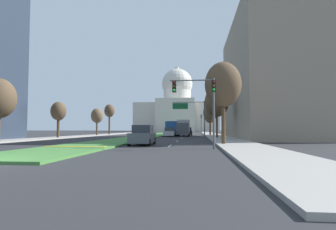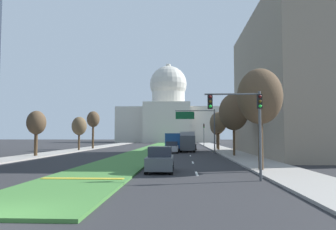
% 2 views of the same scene
% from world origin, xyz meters
% --- Properties ---
extents(ground_plane, '(260.00, 260.00, 0.00)m').
position_xyz_m(ground_plane, '(0.00, 57.68, 0.00)').
color(ground_plane, '#2B2B2D').
extents(grass_median, '(5.25, 103.82, 0.14)m').
position_xyz_m(grass_median, '(0.00, 51.91, 0.07)').
color(grass_median, '#427A38').
rests_on(grass_median, ground_plane).
extents(median_curb_nose, '(4.72, 0.50, 0.04)m').
position_xyz_m(median_curb_nose, '(0.00, 8.73, 0.16)').
color(median_curb_nose, gold).
rests_on(median_curb_nose, grass_median).
extents(lane_dashes_right, '(0.16, 66.46, 0.01)m').
position_xyz_m(lane_dashes_right, '(6.67, 46.77, 0.00)').
color(lane_dashes_right, silver).
rests_on(lane_dashes_right, ground_plane).
extents(sidewalk_left, '(4.00, 103.82, 0.15)m').
position_xyz_m(sidewalk_left, '(-12.72, 46.14, 0.07)').
color(sidewalk_left, '#9E9991').
rests_on(sidewalk_left, ground_plane).
extents(sidewalk_right, '(4.00, 103.82, 0.15)m').
position_xyz_m(sidewalk_right, '(12.72, 46.14, 0.07)').
color(sidewalk_right, '#9E9991').
rests_on(sidewalk_right, ground_plane).
extents(midrise_block_right, '(12.43, 27.34, 18.30)m').
position_xyz_m(midrise_block_right, '(20.94, 33.06, 9.15)').
color(midrise_block_right, gray).
rests_on(midrise_block_right, ground_plane).
extents(capitol_building, '(37.56, 25.22, 30.54)m').
position_xyz_m(capitol_building, '(0.00, 114.59, 10.42)').
color(capitol_building, beige).
rests_on(capitol_building, ground_plane).
extents(traffic_light_near_right, '(3.34, 0.35, 5.20)m').
position_xyz_m(traffic_light_near_right, '(9.38, 9.32, 3.80)').
color(traffic_light_near_right, '#515456').
rests_on(traffic_light_near_right, ground_plane).
extents(traffic_light_far_right, '(0.28, 0.35, 5.20)m').
position_xyz_m(traffic_light_far_right, '(10.22, 59.76, 3.31)').
color(traffic_light_far_right, '#515456').
rests_on(traffic_light_far_right, ground_plane).
extents(overhead_guide_sign, '(5.95, 0.20, 6.50)m').
position_xyz_m(overhead_guide_sign, '(8.18, 38.51, 4.67)').
color(overhead_guide_sign, '#515456').
rests_on(overhead_guide_sign, ground_plane).
extents(street_tree_right_near, '(3.27, 3.27, 7.53)m').
position_xyz_m(street_tree_right_near, '(11.37, 14.08, 5.44)').
color(street_tree_right_near, '#4C3823').
rests_on(street_tree_right_near, ground_plane).
extents(street_tree_left_mid, '(2.32, 2.32, 5.63)m').
position_xyz_m(street_tree_left_mid, '(-12.18, 28.90, 4.09)').
color(street_tree_left_mid, '#4C3823').
rests_on(street_tree_left_mid, ground_plane).
extents(street_tree_right_mid, '(3.62, 3.62, 7.77)m').
position_xyz_m(street_tree_right_mid, '(12.02, 30.51, 5.49)').
color(street_tree_right_mid, '#4C3823').
rests_on(street_tree_right_mid, ground_plane).
extents(street_tree_left_far, '(2.50, 2.50, 5.76)m').
position_xyz_m(street_tree_left_far, '(-11.86, 44.19, 4.15)').
color(street_tree_left_far, '#4C3823').
rests_on(street_tree_left_far, ground_plane).
extents(street_tree_right_far, '(2.94, 2.94, 6.66)m').
position_xyz_m(street_tree_right_far, '(11.84, 46.45, 4.77)').
color(street_tree_right_far, '#4C3823').
rests_on(street_tree_right_far, ground_plane).
extents(street_tree_left_distant, '(2.40, 2.40, 7.17)m').
position_xyz_m(street_tree_left_distant, '(-11.24, 50.45, 5.53)').
color(street_tree_left_distant, '#4C3823').
rests_on(street_tree_left_distant, ground_plane).
extents(street_tree_right_distant, '(2.50, 2.50, 5.83)m').
position_xyz_m(street_tree_right_distant, '(11.95, 49.46, 4.22)').
color(street_tree_right_distant, '#4C3823').
rests_on(street_tree_right_distant, ground_plane).
extents(sedan_lead_stopped, '(2.01, 4.21, 1.81)m').
position_xyz_m(sedan_lead_stopped, '(4.08, 13.73, 0.84)').
color(sedan_lead_stopped, '#4C5156').
rests_on(sedan_lead_stopped, ground_plane).
extents(sedan_midblock, '(1.99, 4.70, 1.69)m').
position_xyz_m(sedan_midblock, '(4.05, 39.08, 0.80)').
color(sedan_midblock, '#BCBCC1').
rests_on(sedan_midblock, ground_plane).
extents(sedan_distant, '(2.05, 4.38, 1.75)m').
position_xyz_m(sedan_distant, '(7.05, 48.58, 0.82)').
color(sedan_distant, black).
rests_on(sedan_distant, ground_plane).
extents(sedan_far_horizon, '(1.95, 4.12, 1.72)m').
position_xyz_m(sedan_far_horizon, '(6.80, 57.67, 0.81)').
color(sedan_far_horizon, '#BCBCC1').
rests_on(sedan_far_horizon, ground_plane).
extents(box_truck_delivery, '(2.40, 6.40, 3.20)m').
position_xyz_m(box_truck_delivery, '(6.42, 42.27, 1.68)').
color(box_truck_delivery, '#4C5156').
rests_on(box_truck_delivery, ground_plane).
extents(city_bus, '(2.62, 11.00, 2.95)m').
position_xyz_m(city_bus, '(4.08, 47.68, 1.77)').
color(city_bus, '#1E4C8C').
rests_on(city_bus, ground_plane).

